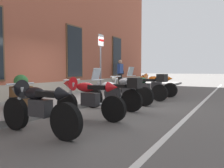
% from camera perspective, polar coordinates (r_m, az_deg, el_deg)
% --- Properties ---
extents(ground_plane, '(140.00, 140.00, 0.00)m').
position_cam_1_polar(ground_plane, '(8.04, -4.00, -5.20)').
color(ground_plane, '#565451').
extents(sidewalk, '(28.24, 2.67, 0.15)m').
position_cam_1_polar(sidewalk, '(8.82, -11.35, -4.00)').
color(sidewalk, slate).
rests_on(sidewalk, ground_plane).
extents(lane_stripe, '(28.24, 0.12, 0.01)m').
position_cam_1_polar(lane_stripe, '(6.89, 19.21, -6.83)').
color(lane_stripe, silver).
rests_on(lane_stripe, ground_plane).
extents(motorcycle_black_sport, '(0.62, 2.05, 1.03)m').
position_cam_1_polar(motorcycle_black_sport, '(4.57, -18.43, -4.96)').
color(motorcycle_black_sport, black).
rests_on(motorcycle_black_sport, ground_plane).
extents(motorcycle_red_sport, '(0.62, 2.06, 1.04)m').
position_cam_1_polar(motorcycle_red_sport, '(5.76, -6.45, -2.99)').
color(motorcycle_red_sport, black).
rests_on(motorcycle_red_sport, ground_plane).
extents(motorcycle_silver_touring, '(0.62, 2.05, 1.28)m').
position_cam_1_polar(motorcycle_silver_touring, '(6.93, 0.63, -2.13)').
color(motorcycle_silver_touring, black).
rests_on(motorcycle_silver_touring, ground_plane).
extents(motorcycle_grey_naked, '(0.62, 2.04, 1.00)m').
position_cam_1_polar(motorcycle_grey_naked, '(8.12, 3.77, -1.61)').
color(motorcycle_grey_naked, black).
rests_on(motorcycle_grey_naked, ground_plane).
extents(motorcycle_green_touring, '(0.70, 2.09, 1.35)m').
position_cam_1_polar(motorcycle_green_touring, '(9.30, 8.37, -0.57)').
color(motorcycle_green_touring, black).
rests_on(motorcycle_green_touring, ground_plane).
extents(motorcycle_orange_sport, '(0.65, 2.08, 1.06)m').
position_cam_1_polar(motorcycle_orange_sport, '(10.82, 10.44, 0.05)').
color(motorcycle_orange_sport, black).
rests_on(motorcycle_orange_sport, ground_plane).
extents(pedestrian_blue_top, '(0.66, 0.26, 1.72)m').
position_cam_1_polar(pedestrian_blue_top, '(14.55, 2.07, 3.12)').
color(pedestrian_blue_top, black).
rests_on(pedestrian_blue_top, sidewalk).
extents(parking_sign, '(0.36, 0.07, 2.48)m').
position_cam_1_polar(parking_sign, '(9.03, -2.83, 6.89)').
color(parking_sign, '#4C4C51').
rests_on(parking_sign, sidewalk).
extents(barrel_planter, '(0.67, 0.67, 0.94)m').
position_cam_1_polar(barrel_planter, '(7.05, -21.69, -2.30)').
color(barrel_planter, brown).
rests_on(barrel_planter, sidewalk).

